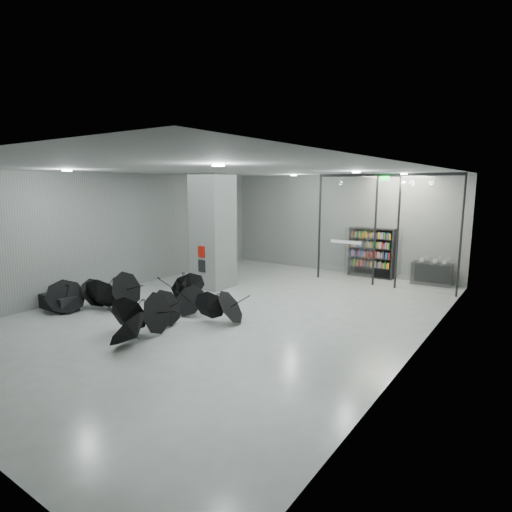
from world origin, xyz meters
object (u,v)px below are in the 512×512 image
Objects in this scene: column at (213,231)px; umbrella_cluster at (148,306)px; bookshelf at (371,253)px; shop_counter at (431,274)px; bench at (57,302)px.

column is 4.13m from umbrella_cluster.
column is at bearing 102.33° from umbrella_cluster.
bookshelf is 9.07m from umbrella_cluster.
column reaches higher than shop_counter.
bench is (-2.00, -4.71, -1.78)m from column.
column is 0.67× the size of umbrella_cluster.
umbrella_cluster reaches higher than shop_counter.
umbrella_cluster is (-5.52, -8.46, -0.09)m from shop_counter.
umbrella_cluster is at bearing -115.22° from bookshelf.
bookshelf is 0.33× the size of umbrella_cluster.
bench is at bearing -135.79° from shop_counter.
umbrella_cluster is (0.81, -3.69, -1.68)m from column.
column is at bearing -134.65° from bookshelf.
bookshelf reaches higher than umbrella_cluster.
bookshelf reaches higher than shop_counter.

